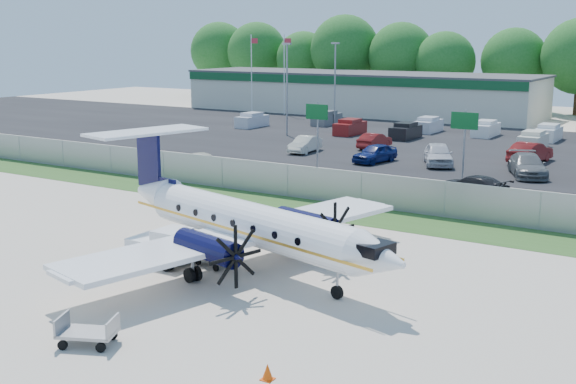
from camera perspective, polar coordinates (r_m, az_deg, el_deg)
The scene contains 28 objects.
ground at distance 30.46m, azimuth -6.00°, elevation -6.25°, with size 170.00×170.00×0.00m, color beige.
grass_verge at distance 40.22m, azimuth 4.52°, elevation -1.68°, with size 170.00×4.00×0.02m, color #2D561E.
access_road at distance 46.40m, azimuth 8.50°, elevation 0.09°, with size 170.00×8.00×0.02m, color black.
parking_lot at distance 65.94m, azimuth 15.81°, elevation 3.30°, with size 170.00×32.00×0.02m, color black.
perimeter_fence at distance 41.75m, azimuth 5.80°, elevation 0.21°, with size 120.00×0.06×1.99m.
building_west at distance 94.76m, azimuth 5.59°, elevation 7.83°, with size 46.40×12.40×5.24m.
sign_left at distance 52.81m, azimuth 2.32°, elevation 5.61°, with size 1.80×0.26×5.00m.
sign_mid at distance 48.38m, azimuth 13.76°, elevation 4.69°, with size 1.80×0.26×5.00m.
flagpole_west at distance 94.62m, azimuth -2.86°, elevation 9.69°, with size 1.06×0.12×10.00m.
flagpole_east at distance 91.87m, azimuth -0.26°, elevation 9.63°, with size 1.06×0.12×10.00m.
light_pole_nw at distance 71.72m, azimuth -0.08°, elevation 8.62°, with size 0.90×0.35×9.09m.
light_pole_sw at distance 80.36m, azimuth 3.74°, elevation 8.97°, with size 0.90×0.35×9.09m.
tree_line at distance 98.85m, azimuth 21.39°, elevation 5.70°, with size 112.00×6.00×14.00m, color #1C5E1B, non-canonical shape.
aircraft at distance 30.26m, azimuth -3.39°, elevation -2.37°, with size 17.01×16.63×5.19m.
pushback_tug at distance 31.72m, azimuth -9.71°, elevation -4.22°, with size 2.86×2.04×1.54m.
baggage_cart_near at distance 24.09m, azimuth -15.56°, elevation -10.59°, with size 2.06×1.70×0.94m.
baggage_cart_far at distance 31.02m, azimuth -5.76°, elevation -5.09°, with size 1.89×1.38×0.89m.
cone_nose at distance 21.15m, azimuth -1.63°, elevation -14.03°, with size 0.35×0.35×0.49m.
cone_starboard_wing at distance 40.65m, azimuth -5.99°, elevation -1.20°, with size 0.38×0.38×0.54m.
road_car_west at distance 53.49m, azimuth -6.65°, elevation 1.71°, with size 1.57×3.91×1.33m, color beige.
road_car_mid at distance 45.66m, azimuth 14.43°, elevation -0.38°, with size 1.88×4.63×1.34m, color black.
parked_car_a at distance 61.56m, azimuth 1.34°, elevation 3.15°, with size 1.46×4.17×1.38m, color beige.
parked_car_b at distance 56.90m, azimuth 6.86°, elevation 2.33°, with size 1.73×4.31×1.47m, color navy.
parked_car_c at distance 56.49m, azimuth 11.75°, elevation 2.09°, with size 2.01×4.99×1.70m, color silver.
parked_car_d at distance 53.58m, azimuth 18.35°, elevation 1.19°, with size 2.19×5.38×1.56m, color #595B5E.
parked_car_f at distance 64.14m, azimuth 6.85°, elevation 3.43°, with size 1.46×4.18×1.38m, color maroon.
parked_car_g at distance 59.50m, azimuth 18.54°, elevation 2.21°, with size 1.73×4.95×1.63m, color maroon.
far_parking_rows at distance 70.72m, azimuth 16.96°, elevation 3.79°, with size 56.00×10.00×1.60m, color gray, non-canonical shape.
Camera 1 is at (17.86, -22.76, 9.53)m, focal length 45.00 mm.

